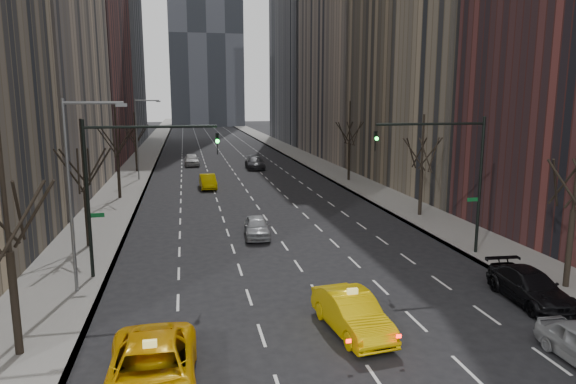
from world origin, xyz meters
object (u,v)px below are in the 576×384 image
taxi_sedan (352,313)px  silver_sedan_ahead (257,227)px  parked_suv_black (530,287)px  taxi_suv (151,373)px

taxi_sedan → silver_sedan_ahead: bearing=89.7°
silver_sedan_ahead → parked_suv_black: bearing=-47.5°
silver_sedan_ahead → taxi_sedan: bearing=-78.9°
taxi_sedan → silver_sedan_ahead: 14.99m
taxi_suv → parked_suv_black: 16.99m
taxi_suv → taxi_sedan: taxi_suv is taller
taxi_sedan → silver_sedan_ahead: size_ratio=1.18×
taxi_suv → parked_suv_black: (16.39, 4.48, -0.11)m
taxi_suv → taxi_sedan: bearing=23.1°
taxi_sedan → parked_suv_black: (8.89, 1.31, -0.06)m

